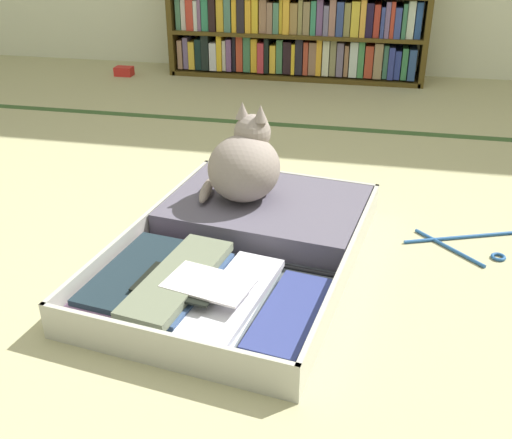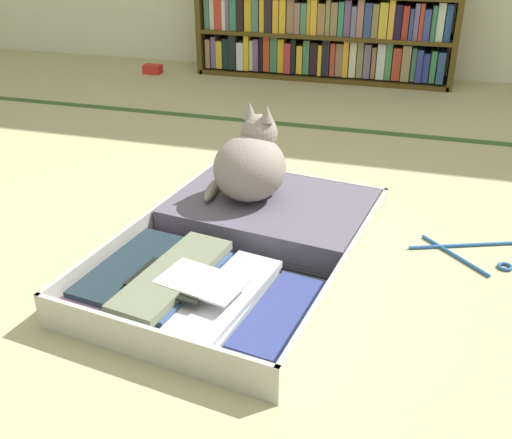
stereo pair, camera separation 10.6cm
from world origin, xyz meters
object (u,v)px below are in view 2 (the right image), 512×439
(open_suitcase, at_px, (246,240))
(black_cat, at_px, (251,164))
(bookshelf, at_px, (325,15))
(clothes_hanger, at_px, (492,251))
(small_red_pouch, at_px, (153,69))

(open_suitcase, distance_m, black_cat, 0.23)
(open_suitcase, height_order, black_cat, black_cat)
(bookshelf, bearing_deg, open_suitcase, -85.57)
(open_suitcase, relative_size, clothes_hanger, 2.28)
(clothes_hanger, relative_size, small_red_pouch, 4.25)
(black_cat, relative_size, clothes_hanger, 0.66)
(black_cat, bearing_deg, open_suitcase, -78.70)
(black_cat, height_order, small_red_pouch, black_cat)
(open_suitcase, relative_size, black_cat, 3.46)
(open_suitcase, bearing_deg, small_red_pouch, 121.75)
(bookshelf, distance_m, small_red_pouch, 1.04)
(clothes_hanger, distance_m, small_red_pouch, 2.42)
(clothes_hanger, bearing_deg, small_red_pouch, 137.75)
(bookshelf, bearing_deg, clothes_hanger, -65.65)
(bookshelf, xyz_separation_m, black_cat, (0.12, -1.84, -0.14))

